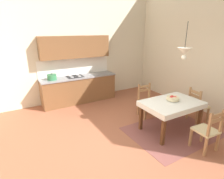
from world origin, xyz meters
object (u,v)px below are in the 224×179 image
Objects in this scene: dining_chair_kitchen_side at (146,101)px; pendant_lamp at (184,51)px; kitchen_cabinetry at (78,77)px; dining_chair_camera_side at (207,131)px; dining_table at (171,107)px; dining_chair_window_side at (197,106)px; fruit_bowl at (173,98)px.

pendant_lamp is at bearing -83.00° from dining_chair_kitchen_side.
kitchen_cabinetry reaches higher than dining_chair_camera_side.
pendant_lamp is (0.14, -0.07, 1.31)m from dining_table.
kitchen_cabinetry is 3.76m from dining_chair_window_side.
dining_chair_camera_side is 1.73m from pendant_lamp.
kitchen_cabinetry is 2.71× the size of dining_chair_kitchen_side.
fruit_bowl is at bearing 118.11° from pendant_lamp.
dining_chair_window_side is 0.99m from fruit_bowl.
dining_table is 0.94m from dining_chair_kitchen_side.
dining_chair_kitchen_side reaches higher than dining_table.
dining_chair_camera_side is at bearing -71.74° from kitchen_cabinetry.
kitchen_cabinetry is at bearing 108.26° from dining_chair_camera_side.
kitchen_cabinetry reaches higher than dining_chair_window_side.
dining_chair_camera_side is (0.02, -1.86, 0.00)m from dining_chair_kitchen_side.
dining_table is 1.51× the size of dining_chair_window_side.
kitchen_cabinetry reaches higher than dining_chair_kitchen_side.
kitchen_cabinetry is 4.14m from dining_chair_camera_side.
dining_chair_camera_side is 3.10× the size of fruit_bowl.
dining_chair_kitchen_side is at bearing 90.64° from dining_chair_camera_side.
fruit_bowl is at bearing 87.92° from dining_chair_camera_side.
dining_table is 1.01m from dining_chair_window_side.
dining_chair_kitchen_side is 1.35m from dining_chair_window_side.
dining_chair_kitchen_side is 0.94m from fruit_bowl.
fruit_bowl is at bearing 175.86° from dining_chair_window_side.
dining_chair_camera_side is (1.29, -3.91, -0.41)m from kitchen_cabinetry.
dining_chair_window_side is at bearing -4.14° from fruit_bowl.
dining_chair_kitchen_side is at bearing -58.30° from kitchen_cabinetry.
kitchen_cabinetry is at bearing 114.57° from pendant_lamp.
dining_chair_window_side is at bearing 44.03° from dining_chair_camera_side.
kitchen_cabinetry is at bearing 121.70° from dining_chair_kitchen_side.
pendant_lamp is at bearing 83.41° from dining_chair_camera_side.
dining_chair_window_side is 1.00× the size of dining_chair_camera_side.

